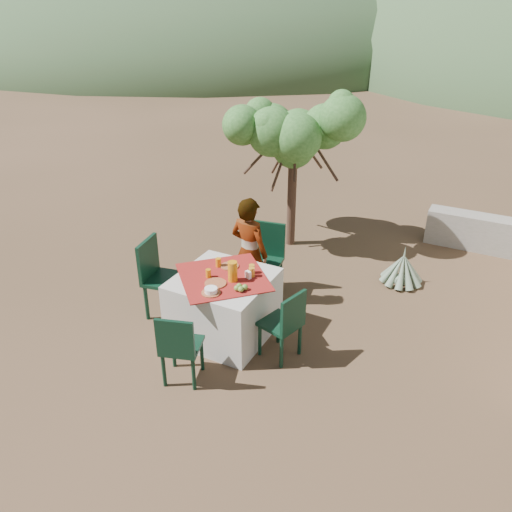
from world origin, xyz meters
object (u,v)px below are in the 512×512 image
Objects in this scene: table at (224,305)px; chair_near at (179,346)px; shrub_tree at (300,140)px; juice_pitcher at (233,271)px; chair_left at (159,274)px; chair_right at (285,322)px; person at (249,252)px; agave at (402,269)px; chair_far at (266,256)px.

table is 1.57× the size of chair_near.
juice_pitcher is (0.38, -2.66, -0.79)m from shrub_tree.
table is 0.52m from juice_pitcher.
shrub_tree is (-0.24, 2.63, 1.29)m from table.
juice_pitcher is at bearing -102.31° from chair_left.
shrub_tree is at bearing -143.62° from chair_right.
table is 0.62× the size of shrub_tree.
chair_left reaches higher than table.
juice_pitcher is (0.14, -0.03, 0.50)m from table.
chair_right is at bearing 145.12° from person.
person is 2.13m from shrub_tree.
agave is at bearing -60.11° from chair_left.
person is at bearing -60.23° from chair_left.
shrub_tree is (-0.24, 1.58, 1.13)m from chair_far.
chair_left is at bearing 178.18° from juice_pitcher.
chair_near is (0.04, -1.99, -0.08)m from chair_far.
chair_right is 1.23m from person.
shrub_tree is at bearing 89.48° from chair_far.
chair_right is 1.33× the size of agave.
chair_right reaches higher than agave.
shrub_tree reaches higher than chair_far.
chair_left is at bearing 48.58° from person.
juice_pitcher is at bearing -81.94° from shrub_tree.
chair_far is at bearing -145.51° from agave.
person is 2.21m from agave.
agave is (0.76, 2.22, -0.25)m from chair_right.
chair_far is 0.98× the size of chair_left.
chair_right is at bearing -68.91° from shrub_tree.
chair_near is at bearing -144.84° from chair_left.
chair_far is 0.37m from person.
chair_right is (0.81, -0.09, 0.08)m from table.
chair_left is 1.74m from chair_right.
person is (0.86, 0.73, 0.17)m from chair_left.
chair_right is 0.58× the size of person.
juice_pitcher reaches higher than chair_near.
table is 0.91× the size of person.
table is 2.08× the size of agave.
chair_far reaches higher than table.
person is at bearing -103.91° from chair_near.
chair_near is 3.58× the size of juice_pitcher.
juice_pitcher is at bearing -113.52° from chair_near.
person is at bearing -139.56° from agave.
person reaches higher than agave.
shrub_tree is 3.37× the size of agave.
person reaches higher than chair_far.
chair_right is 3.15m from shrub_tree.
chair_left is at bearing -77.78° from chair_right.
chair_left is at bearing -104.67° from shrub_tree.
juice_pitcher reaches higher than chair_right.
chair_right is 3.59× the size of juice_pitcher.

